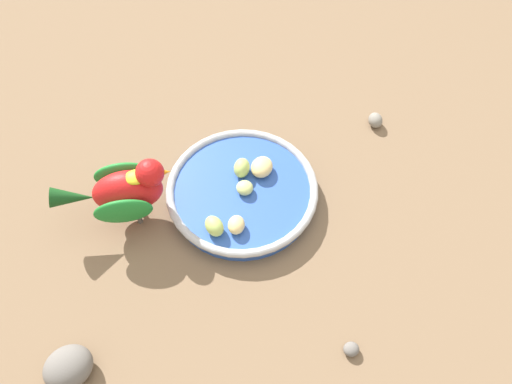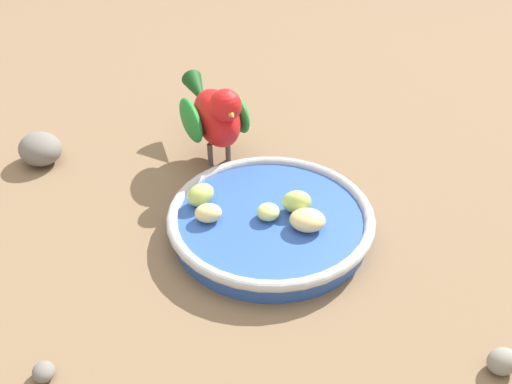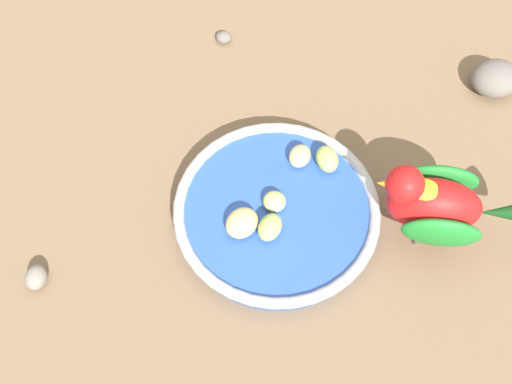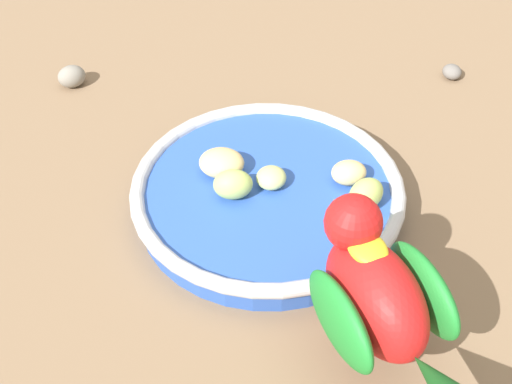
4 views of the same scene
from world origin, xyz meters
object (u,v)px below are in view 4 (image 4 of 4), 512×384
(apple_piece_1, at_px, (222,163))
(pebble_0, at_px, (72,76))
(parrot, at_px, (379,297))
(apple_piece_0, at_px, (349,172))
(apple_piece_4, at_px, (233,184))
(feeding_bowl, at_px, (268,196))
(apple_piece_3, at_px, (366,194))
(apple_piece_2, at_px, (271,178))
(pebble_1, at_px, (452,72))

(apple_piece_1, xyz_separation_m, pebble_0, (0.07, -0.22, -0.02))
(apple_piece_1, relative_size, parrot, 0.22)
(parrot, xyz_separation_m, pebble_0, (0.09, -0.43, -0.06))
(apple_piece_0, bearing_deg, apple_piece_4, -16.96)
(feeding_bowl, bearing_deg, apple_piece_1, -55.99)
(pebble_0, bearing_deg, apple_piece_1, 107.44)
(apple_piece_4, bearing_deg, feeding_bowl, 167.97)
(apple_piece_0, bearing_deg, pebble_0, -60.20)
(apple_piece_1, bearing_deg, feeding_bowl, 124.01)
(apple_piece_3, bearing_deg, pebble_0, -63.34)
(apple_piece_1, distance_m, apple_piece_2, 0.05)
(apple_piece_2, height_order, pebble_1, apple_piece_2)
(pebble_0, bearing_deg, feeding_bowl, 110.13)
(apple_piece_1, relative_size, pebble_1, 1.86)
(feeding_bowl, bearing_deg, pebble_1, -162.22)
(feeding_bowl, relative_size, pebble_1, 11.14)
(apple_piece_0, relative_size, pebble_1, 1.43)
(apple_piece_3, relative_size, pebble_0, 1.18)
(apple_piece_1, distance_m, apple_piece_3, 0.13)
(apple_piece_1, height_order, parrot, parrot)
(apple_piece_0, height_order, apple_piece_1, apple_piece_1)
(apple_piece_4, distance_m, parrot, 0.18)
(apple_piece_3, xyz_separation_m, pebble_1, (-0.21, -0.14, -0.03))
(apple_piece_0, xyz_separation_m, apple_piece_4, (0.10, -0.03, 0.00))
(apple_piece_1, xyz_separation_m, apple_piece_3, (-0.09, 0.09, 0.00))
(pebble_1, bearing_deg, feeding_bowl, 17.78)
(apple_piece_2, xyz_separation_m, apple_piece_3, (-0.06, 0.06, 0.00))
(apple_piece_1, distance_m, pebble_0, 0.23)
(apple_piece_3, bearing_deg, parrot, 58.88)
(apple_piece_2, relative_size, apple_piece_4, 0.79)
(apple_piece_1, bearing_deg, apple_piece_4, 82.08)
(parrot, bearing_deg, pebble_0, 15.37)
(apple_piece_3, height_order, pebble_0, apple_piece_3)
(apple_piece_0, distance_m, pebble_0, 0.33)
(pebble_0, bearing_deg, apple_piece_3, 116.66)
(apple_piece_3, distance_m, pebble_0, 0.35)
(feeding_bowl, relative_size, apple_piece_0, 7.77)
(feeding_bowl, height_order, apple_piece_2, apple_piece_2)
(apple_piece_3, bearing_deg, pebble_1, -145.60)
(apple_piece_0, xyz_separation_m, apple_piece_1, (0.09, -0.06, 0.00))
(pebble_1, bearing_deg, parrot, 42.90)
(apple_piece_0, relative_size, apple_piece_3, 0.89)
(apple_piece_0, height_order, apple_piece_3, apple_piece_3)
(apple_piece_2, height_order, apple_piece_4, apple_piece_4)
(parrot, height_order, pebble_1, parrot)
(apple_piece_4, height_order, pebble_1, apple_piece_4)
(pebble_0, distance_m, pebble_1, 0.41)
(apple_piece_4, bearing_deg, apple_piece_0, 163.04)
(apple_piece_0, distance_m, parrot, 0.17)
(apple_piece_0, bearing_deg, apple_piece_2, -23.06)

